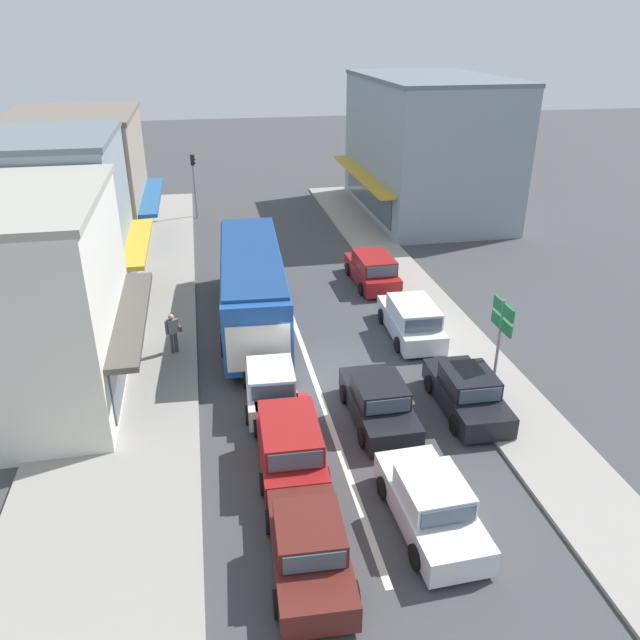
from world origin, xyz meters
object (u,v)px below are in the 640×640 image
object	(u,v)px
traffic_light_downstreet	(194,175)
pedestrian_with_handbag_near	(173,331)
directional_road_sign	(501,325)
wagon_behind_bus_mid	(289,441)
sedan_queue_gap_filler	(379,403)
city_bus	(252,282)
sedan_queue_far_back	(431,505)
hatchback_adjacent_lane_lead	(271,386)
parked_wagon_kerb_third	(372,270)
parked_wagon_kerb_second	(411,320)
parked_sedan_kerb_front	(467,393)
sedan_adjacent_lane_trail	(309,546)

from	to	relation	value
traffic_light_downstreet	pedestrian_with_handbag_near	size ratio (longest dim) A/B	2.58
directional_road_sign	wagon_behind_bus_mid	bearing A→B (deg)	-162.33
sedan_queue_gap_filler	traffic_light_downstreet	bearing A→B (deg)	102.36
city_bus	wagon_behind_bus_mid	size ratio (longest dim) A/B	2.41
city_bus	sedan_queue_far_back	distance (m)	13.54
city_bus	hatchback_adjacent_lane_lead	size ratio (longest dim) A/B	2.91
hatchback_adjacent_lane_lead	pedestrian_with_handbag_near	bearing A→B (deg)	128.08
city_bus	sedan_queue_gap_filler	xyz separation A→B (m)	(3.31, -8.22, -1.22)
hatchback_adjacent_lane_lead	parked_wagon_kerb_third	xyz separation A→B (m)	(6.27, 9.92, 0.04)
parked_wagon_kerb_second	sedan_queue_far_back	bearing A→B (deg)	-105.81
parked_wagon_kerb_third	wagon_behind_bus_mid	bearing A→B (deg)	-114.95
sedan_queue_far_back	pedestrian_with_handbag_near	world-z (taller)	pedestrian_with_handbag_near
city_bus	parked_wagon_kerb_third	world-z (taller)	city_bus
hatchback_adjacent_lane_lead	parked_sedan_kerb_front	xyz separation A→B (m)	(6.41, -1.57, -0.05)
parked_wagon_kerb_third	traffic_light_downstreet	xyz separation A→B (m)	(-8.44, 13.58, 2.11)
parked_wagon_kerb_second	pedestrian_with_handbag_near	world-z (taller)	pedestrian_with_handbag_near
sedan_queue_far_back	sedan_adjacent_lane_trail	xyz separation A→B (m)	(-3.32, -0.77, 0.00)
city_bus	traffic_light_downstreet	xyz separation A→B (m)	(-2.19, 16.88, 0.97)
traffic_light_downstreet	wagon_behind_bus_mid	bearing A→B (deg)	-85.03
pedestrian_with_handbag_near	sedan_adjacent_lane_trail	bearing A→B (deg)	-73.74
city_bus	traffic_light_downstreet	bearing A→B (deg)	97.40
city_bus	sedan_queue_far_back	bearing A→B (deg)	-75.70
parked_sedan_kerb_front	parked_wagon_kerb_second	size ratio (longest dim) A/B	0.93
directional_road_sign	pedestrian_with_handbag_near	world-z (taller)	directional_road_sign
parked_wagon_kerb_third	sedan_queue_gap_filler	bearing A→B (deg)	-104.28
sedan_adjacent_lane_trail	traffic_light_downstreet	world-z (taller)	traffic_light_downstreet
sedan_queue_gap_filler	traffic_light_downstreet	world-z (taller)	traffic_light_downstreet
hatchback_adjacent_lane_lead	parked_wagon_kerb_second	bearing A→B (deg)	32.51
sedan_queue_gap_filler	directional_road_sign	size ratio (longest dim) A/B	1.17
city_bus	parked_wagon_kerb_third	distance (m)	7.15
parked_wagon_kerb_second	pedestrian_with_handbag_near	distance (m)	9.63
wagon_behind_bus_mid	traffic_light_downstreet	bearing A→B (deg)	94.97
wagon_behind_bus_mid	sedan_adjacent_lane_trail	xyz separation A→B (m)	(-0.12, -4.00, -0.08)
parked_sedan_kerb_front	pedestrian_with_handbag_near	distance (m)	11.30
sedan_queue_far_back	directional_road_sign	distance (m)	7.42
wagon_behind_bus_mid	hatchback_adjacent_lane_lead	size ratio (longest dim) A/B	1.21
sedan_queue_gap_filler	parked_wagon_kerb_second	bearing A→B (deg)	62.07
sedan_queue_gap_filler	parked_wagon_kerb_second	size ratio (longest dim) A/B	0.92
wagon_behind_bus_mid	traffic_light_downstreet	xyz separation A→B (m)	(-2.32, 26.72, 2.11)
wagon_behind_bus_mid	sedan_adjacent_lane_trail	world-z (taller)	wagon_behind_bus_mid
sedan_queue_gap_filler	sedan_queue_far_back	bearing A→B (deg)	-89.75
traffic_light_downstreet	pedestrian_with_handbag_near	xyz separation A→B (m)	(-1.13, -19.30, -1.79)
parked_sedan_kerb_front	parked_wagon_kerb_third	xyz separation A→B (m)	(-0.14, 11.49, 0.08)
wagon_behind_bus_mid	city_bus	bearing A→B (deg)	90.76
sedan_adjacent_lane_trail	directional_road_sign	xyz separation A→B (m)	(7.69, 6.41, 2.04)
parked_wagon_kerb_second	city_bus	bearing A→B (deg)	157.69
sedan_queue_gap_filler	directional_road_sign	bearing A→B (deg)	10.28
hatchback_adjacent_lane_lead	pedestrian_with_handbag_near	distance (m)	5.35
wagon_behind_bus_mid	traffic_light_downstreet	distance (m)	26.91
parked_sedan_kerb_front	parked_wagon_kerb_third	world-z (taller)	parked_wagon_kerb_third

